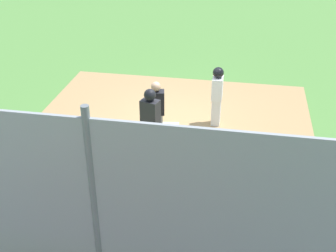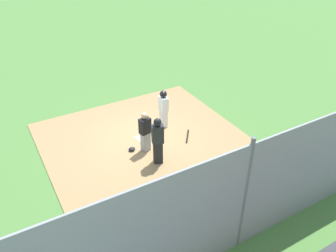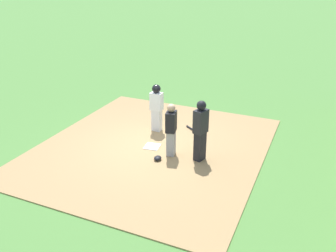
{
  "view_description": "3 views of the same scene",
  "coord_description": "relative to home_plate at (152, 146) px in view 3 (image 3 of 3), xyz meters",
  "views": [
    {
      "loc": [
        1.7,
        -9.7,
        5.54
      ],
      "look_at": [
        0.16,
        -1.19,
        0.73
      ],
      "focal_mm": 47.03,
      "sensor_mm": 36.0,
      "label": 1
    },
    {
      "loc": [
        -4.46,
        -9.72,
        7.34
      ],
      "look_at": [
        0.55,
        -0.99,
        0.96
      ],
      "focal_mm": 36.52,
      "sensor_mm": 36.0,
      "label": 2
    },
    {
      "loc": [
        -8.66,
        -4.35,
        4.97
      ],
      "look_at": [
        -0.09,
        -0.56,
        0.84
      ],
      "focal_mm": 38.94,
      "sensor_mm": 36.0,
      "label": 3
    }
  ],
  "objects": [
    {
      "name": "ground_plane",
      "position": [
        0.0,
        0.0,
        -0.04
      ],
      "size": [
        140.0,
        140.0,
        0.0
      ],
      "primitive_type": "plane",
      "color": "#51843D"
    },
    {
      "name": "runner",
      "position": [
        1.13,
        0.38,
        0.87
      ],
      "size": [
        0.28,
        0.38,
        1.56
      ],
      "rotation": [
        0.0,
        0.0,
        3.13
      ],
      "color": "silver",
      "rests_on": "dirt_infield"
    },
    {
      "name": "dirt_infield",
      "position": [
        0.0,
        0.0,
        -0.03
      ],
      "size": [
        7.2,
        6.4,
        0.03
      ],
      "primitive_type": "cube",
      "color": "#A88456",
      "rests_on": "ground_plane"
    },
    {
      "name": "catcher_mask",
      "position": [
        -0.67,
        -0.5,
        0.05
      ],
      "size": [
        0.24,
        0.2,
        0.12
      ],
      "primitive_type": "ellipsoid",
      "color": "black",
      "rests_on": "dirt_infield"
    },
    {
      "name": "home_plate",
      "position": [
        0.0,
        0.0,
        0.0
      ],
      "size": [
        0.49,
        0.49,
        0.02
      ],
      "primitive_type": "cube",
      "rotation": [
        0.0,
        0.0,
        0.13
      ],
      "color": "white",
      "rests_on": "dirt_infield"
    },
    {
      "name": "umpire",
      "position": [
        -0.16,
        -1.54,
        0.9
      ],
      "size": [
        0.44,
        0.36,
        1.73
      ],
      "rotation": [
        0.0,
        0.0,
        1.27
      ],
      "color": "black",
      "rests_on": "dirt_infield"
    },
    {
      "name": "catcher",
      "position": [
        -0.21,
        -0.7,
        0.78
      ],
      "size": [
        0.43,
        0.33,
        1.53
      ],
      "rotation": [
        0.0,
        0.0,
        1.78
      ],
      "color": "#9E9EA3",
      "rests_on": "dirt_infield"
    },
    {
      "name": "baseball_bat",
      "position": [
        1.54,
        -0.75,
        0.02
      ],
      "size": [
        0.56,
        0.71,
        0.06
      ],
      "primitive_type": "cylinder",
      "rotation": [
        0.0,
        1.57,
        4.06
      ],
      "color": "black",
      "rests_on": "dirt_infield"
    }
  ]
}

